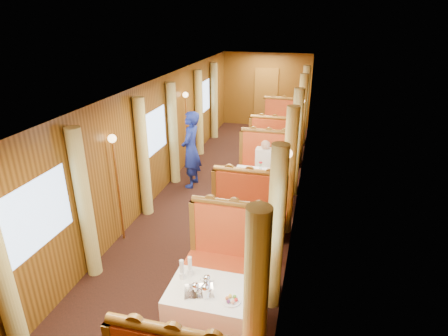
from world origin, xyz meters
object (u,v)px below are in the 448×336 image
(banquette_near_aft, at_px, (231,261))
(teapot_right, at_px, (205,292))
(table_far, at_px, (278,138))
(banquette_far_fwd, at_px, (274,148))
(table_near, at_px, (212,314))
(banquette_far_aft, at_px, (282,127))
(banquette_mid_fwd, at_px, (250,212))
(tea_tray, at_px, (199,291))
(passenger, at_px, (265,161))
(banquette_mid_aft, at_px, (266,169))
(fruit_plate, at_px, (232,300))
(rose_vase_far, at_px, (279,119))
(teapot_left, at_px, (195,290))
(teapot_back, at_px, (207,282))
(rose_vase_mid, at_px, (261,165))
(table_mid, at_px, (259,190))
(steward, at_px, (191,150))

(banquette_near_aft, bearing_deg, teapot_right, -92.03)
(table_far, bearing_deg, banquette_far_fwd, -90.00)
(table_near, relative_size, banquette_far_aft, 0.78)
(banquette_mid_fwd, distance_m, tea_tray, 2.58)
(banquette_far_aft, bearing_deg, banquette_far_fwd, -90.00)
(banquette_near_aft, xyz_separation_m, passenger, (-0.00, 3.20, 0.32))
(banquette_mid_aft, bearing_deg, banquette_mid_fwd, -90.00)
(banquette_mid_fwd, height_order, fruit_plate, banquette_mid_fwd)
(table_near, bearing_deg, tea_tray, -152.94)
(table_near, relative_size, banquette_near_aft, 0.78)
(table_far, distance_m, tea_tray, 7.08)
(rose_vase_far, bearing_deg, passenger, -89.44)
(rose_vase_far, bearing_deg, teapot_right, -90.10)
(passenger, bearing_deg, table_far, 90.00)
(banquette_mid_fwd, height_order, banquette_far_aft, same)
(banquette_far_fwd, height_order, tea_tray, banquette_far_fwd)
(banquette_far_aft, xyz_separation_m, teapot_left, (-0.17, -8.13, 0.39))
(banquette_mid_fwd, relative_size, banquette_far_aft, 1.00)
(teapot_right, bearing_deg, teapot_back, 77.89)
(table_near, height_order, passenger, passenger)
(table_far, xyz_separation_m, tea_tray, (-0.14, -7.07, 0.38))
(banquette_far_fwd, relative_size, teapot_right, 8.19)
(teapot_right, xyz_separation_m, rose_vase_mid, (0.05, 3.67, 0.11))
(banquette_far_fwd, distance_m, teapot_left, 6.11)
(banquette_far_aft, relative_size, teapot_right, 8.19)
(fruit_plate, bearing_deg, table_mid, 94.20)
(teapot_left, relative_size, rose_vase_far, 0.41)
(banquette_far_aft, distance_m, steward, 4.23)
(banquette_far_fwd, relative_size, teapot_left, 8.99)
(table_mid, relative_size, banquette_mid_aft, 0.78)
(table_far, relative_size, fruit_plate, 5.04)
(banquette_far_aft, relative_size, fruit_plate, 6.43)
(banquette_far_fwd, xyz_separation_m, teapot_back, (-0.08, -5.93, 0.39))
(table_far, bearing_deg, banquette_far_aft, 90.00)
(teapot_left, xyz_separation_m, rose_vase_mid, (0.18, 3.65, 0.12))
(table_mid, xyz_separation_m, banquette_mid_fwd, (0.00, -1.01, 0.05))
(banquette_far_fwd, xyz_separation_m, banquette_far_aft, (0.00, 2.03, 0.00))
(table_mid, relative_size, steward, 0.59)
(banquette_near_aft, bearing_deg, banquette_far_fwd, 90.00)
(banquette_near_aft, bearing_deg, banquette_mid_aft, 90.00)
(passenger, bearing_deg, banquette_mid_aft, 90.00)
(teapot_right, bearing_deg, banquette_mid_fwd, 66.15)
(table_near, height_order, teapot_back, teapot_back)
(teapot_left, relative_size, teapot_back, 1.03)
(table_far, bearing_deg, rose_vase_mid, -89.83)
(table_far, xyz_separation_m, rose_vase_mid, (0.01, -3.47, 0.55))
(teapot_right, bearing_deg, passenger, 66.50)
(banquette_mid_aft, xyz_separation_m, teapot_back, (-0.08, -4.46, 0.39))
(teapot_left, bearing_deg, rose_vase_far, 66.94)
(banquette_mid_fwd, height_order, table_far, banquette_mid_fwd)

